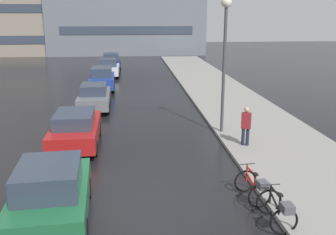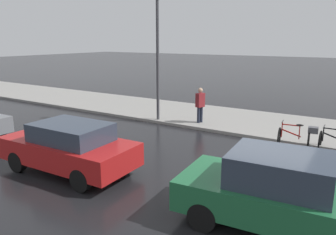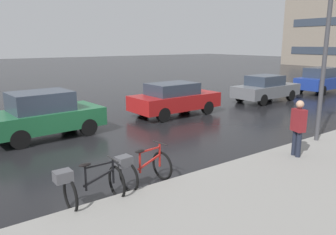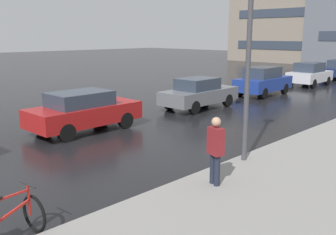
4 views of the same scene
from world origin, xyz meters
name	(u,v)px [view 2 (image 2 of 4)]	position (x,y,z in m)	size (l,w,h in m)	color
ground_plane	(263,178)	(0.00, 0.00, 0.00)	(140.00, 140.00, 0.00)	black
sidewalk_kerb	(126,105)	(6.00, 10.00, 0.07)	(4.80, 60.00, 0.14)	gray
bicycle_second	(298,136)	(3.32, -0.30, 0.49)	(0.85, 1.40, 0.98)	black
car_green	(273,190)	(-2.42, -0.87, 0.84)	(2.21, 4.04, 1.67)	#1E6038
car_red	(69,147)	(-2.63, 5.18, 0.79)	(2.00, 4.33, 1.54)	#AD1919
pedestrian	(200,104)	(4.42, 4.29, 1.01)	(0.46, 0.35, 1.78)	#1E2333
streetlamp	(157,32)	(3.89, 6.29, 4.28)	(0.46, 0.46, 6.16)	#424247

